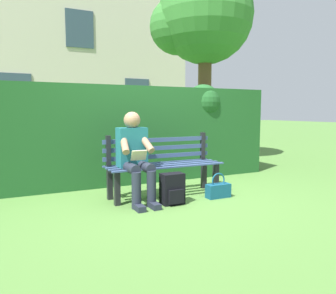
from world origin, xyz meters
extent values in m
plane|color=#517F38|center=(0.00, 0.00, 0.00)|extent=(60.00, 60.00, 0.00)
cube|color=black|center=(-0.75, 0.16, 0.22)|extent=(0.07, 0.07, 0.43)
cube|color=black|center=(0.75, 0.16, 0.22)|extent=(0.07, 0.07, 0.43)
cube|color=black|center=(-0.75, -0.16, 0.22)|extent=(0.07, 0.07, 0.43)
cube|color=black|center=(0.75, -0.16, 0.22)|extent=(0.07, 0.07, 0.43)
cube|color=#384C7A|center=(0.00, -0.21, 0.44)|extent=(1.66, 0.06, 0.02)
cube|color=#384C7A|center=(0.00, -0.07, 0.44)|extent=(1.66, 0.06, 0.02)
cube|color=#384C7A|center=(0.00, 0.07, 0.44)|extent=(1.66, 0.06, 0.02)
cube|color=#384C7A|center=(0.00, 0.21, 0.44)|extent=(1.66, 0.06, 0.02)
cube|color=black|center=(-0.75, -0.20, 0.66)|extent=(0.06, 0.06, 0.41)
cube|color=black|center=(0.75, -0.20, 0.66)|extent=(0.06, 0.06, 0.41)
cube|color=#384C7A|center=(0.00, -0.20, 0.54)|extent=(1.66, 0.02, 0.06)
cube|color=#384C7A|center=(0.00, -0.20, 0.66)|extent=(1.66, 0.02, 0.06)
cube|color=#384C7A|center=(0.00, -0.20, 0.78)|extent=(1.66, 0.02, 0.06)
cube|color=#1E6672|center=(0.48, -0.02, 0.71)|extent=(0.38, 0.22, 0.52)
sphere|color=#A57A5B|center=(0.48, 0.00, 1.07)|extent=(0.22, 0.22, 0.22)
cylinder|color=#232838|center=(0.38, 0.19, 0.47)|extent=(0.13, 0.42, 0.13)
cylinder|color=#232838|center=(0.58, 0.19, 0.47)|extent=(0.13, 0.42, 0.13)
cylinder|color=#232838|center=(0.38, 0.40, 0.23)|extent=(0.12, 0.12, 0.45)
cylinder|color=#232838|center=(0.58, 0.40, 0.23)|extent=(0.12, 0.12, 0.45)
cube|color=#232838|center=(0.38, 0.48, 0.04)|extent=(0.10, 0.24, 0.07)
cube|color=#232838|center=(0.58, 0.48, 0.04)|extent=(0.10, 0.24, 0.07)
cylinder|color=#A57A5B|center=(0.33, 0.12, 0.77)|extent=(0.14, 0.32, 0.26)
cylinder|color=#A57A5B|center=(0.63, 0.12, 0.77)|extent=(0.14, 0.32, 0.26)
cube|color=beige|center=(0.48, 0.24, 0.64)|extent=(0.20, 0.07, 0.13)
cube|color=#1E5123|center=(0.42, -1.19, 0.80)|extent=(5.75, 0.72, 1.59)
sphere|color=#1E5123|center=(-1.30, -1.08, 1.36)|extent=(0.65, 0.65, 0.65)
sphere|color=#1E5123|center=(1.86, -1.26, 1.28)|extent=(0.57, 0.57, 0.57)
cylinder|color=brown|center=(-2.42, -2.80, 1.41)|extent=(0.32, 0.32, 2.83)
sphere|color=#387A33|center=(-2.42, -2.80, 3.45)|extent=(2.27, 2.27, 2.27)
sphere|color=#387A33|center=(-1.86, -3.14, 3.22)|extent=(1.36, 1.36, 1.36)
cube|color=beige|center=(-0.34, -8.61, 3.11)|extent=(7.92, 2.97, 6.23)
cube|color=#334756|center=(-2.32, -7.11, 1.74)|extent=(0.90, 0.04, 1.20)
cube|color=#334756|center=(1.64, -7.11, 1.74)|extent=(0.90, 0.04, 1.20)
cube|color=#334756|center=(-0.34, -7.11, 3.86)|extent=(0.90, 0.04, 1.20)
cube|color=black|center=(0.09, 0.41, 0.20)|extent=(0.29, 0.18, 0.40)
cube|color=black|center=(0.09, 0.52, 0.12)|extent=(0.20, 0.04, 0.18)
cylinder|color=black|center=(0.01, 0.30, 0.22)|extent=(0.04, 0.04, 0.24)
cylinder|color=black|center=(0.18, 0.30, 0.22)|extent=(0.04, 0.04, 0.24)
cube|color=navy|center=(-0.62, 0.41, 0.10)|extent=(0.34, 0.14, 0.19)
torus|color=navy|center=(-0.62, 0.41, 0.24)|extent=(0.21, 0.02, 0.21)
camera|label=1|loc=(1.97, 4.10, 1.19)|focal=35.20mm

